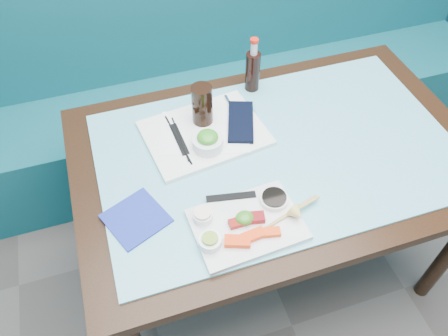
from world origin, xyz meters
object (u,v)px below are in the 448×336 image
object	(u,v)px
dining_table	(276,168)
blue_napkin	(136,218)
serving_tray	(205,133)
cola_glass	(202,105)
cola_bottle_body	(253,72)
seaweed_bowl	(208,143)
sashimi_plate	(247,224)
booth_bench	(210,89)

from	to	relation	value
dining_table	blue_napkin	distance (m)	0.54
serving_tray	cola_glass	size ratio (longest dim) A/B	2.71
cola_glass	cola_bottle_body	bearing A→B (deg)	29.69
dining_table	seaweed_bowl	world-z (taller)	seaweed_bowl
serving_tray	blue_napkin	distance (m)	0.41
seaweed_bowl	blue_napkin	xyz separation A→B (m)	(-0.29, -0.20, -0.03)
sashimi_plate	cola_glass	bearing A→B (deg)	86.68
booth_bench	serving_tray	bearing A→B (deg)	-107.67
seaweed_bowl	blue_napkin	distance (m)	0.36
serving_tray	cola_bottle_body	xyz separation A→B (m)	(0.25, 0.19, 0.07)
cola_bottle_body	dining_table	bearing A→B (deg)	-94.92
sashimi_plate	booth_bench	bearing A→B (deg)	75.74
booth_bench	seaweed_bowl	world-z (taller)	booth_bench
cola_glass	seaweed_bowl	bearing A→B (deg)	-98.75
dining_table	cola_glass	world-z (taller)	cola_glass
sashimi_plate	serving_tray	size ratio (longest dim) A/B	0.78
booth_bench	seaweed_bowl	bearing A→B (deg)	-106.72
booth_bench	blue_napkin	distance (m)	1.16
booth_bench	blue_napkin	world-z (taller)	booth_bench
blue_napkin	serving_tray	bearing A→B (deg)	43.15
booth_bench	serving_tray	size ratio (longest dim) A/B	7.30
serving_tray	cola_bottle_body	world-z (taller)	cola_bottle_body
booth_bench	cola_bottle_body	distance (m)	0.68
cola_glass	booth_bench	bearing A→B (deg)	71.71
dining_table	cola_bottle_body	bearing A→B (deg)	85.08
seaweed_bowl	dining_table	bearing A→B (deg)	-18.39
serving_tray	blue_napkin	size ratio (longest dim) A/B	2.49
dining_table	booth_bench	bearing A→B (deg)	90.00
booth_bench	sashimi_plate	xyz separation A→B (m)	(-0.21, -1.10, 0.39)
serving_tray	cola_glass	bearing A→B (deg)	72.11
dining_table	blue_napkin	bearing A→B (deg)	-166.05
sashimi_plate	cola_bottle_body	distance (m)	0.65
blue_napkin	seaweed_bowl	bearing A→B (deg)	35.38
seaweed_bowl	cola_glass	xyz separation A→B (m)	(0.02, 0.13, 0.05)
sashimi_plate	cola_bottle_body	world-z (taller)	cola_bottle_body
seaweed_bowl	booth_bench	bearing A→B (deg)	73.28
dining_table	serving_tray	world-z (taller)	serving_tray
sashimi_plate	seaweed_bowl	xyz separation A→B (m)	(-0.02, 0.33, 0.03)
dining_table	cola_glass	distance (m)	0.35
dining_table	blue_napkin	xyz separation A→B (m)	(-0.52, -0.13, 0.09)
booth_bench	cola_glass	xyz separation A→B (m)	(-0.21, -0.63, 0.47)
cola_bottle_body	serving_tray	bearing A→B (deg)	-142.46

